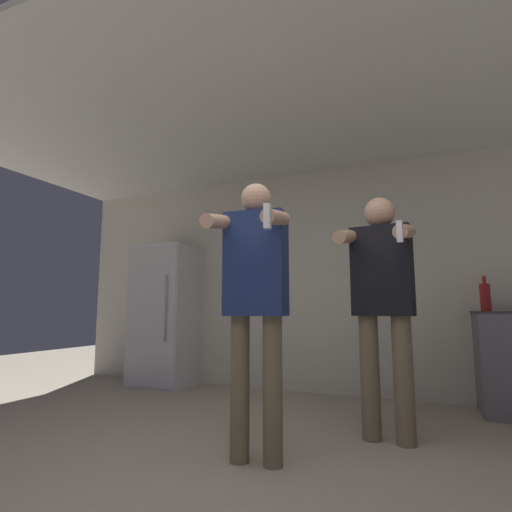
{
  "coord_description": "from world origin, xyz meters",
  "views": [
    {
      "loc": [
        0.92,
        -1.55,
        0.93
      ],
      "look_at": [
        -0.08,
        0.79,
        1.27
      ],
      "focal_mm": 28.0,
      "sensor_mm": 36.0,
      "label": 1
    }
  ],
  "objects_px": {
    "person_woman_foreground": "(255,290)",
    "person_man_side": "(383,294)",
    "refrigerator": "(166,315)",
    "bottle_short_whiskey": "(485,296)"
  },
  "relations": [
    {
      "from": "refrigerator",
      "to": "person_man_side",
      "type": "relative_size",
      "value": 0.97
    },
    {
      "from": "person_woman_foreground",
      "to": "person_man_side",
      "type": "relative_size",
      "value": 0.99
    },
    {
      "from": "refrigerator",
      "to": "person_woman_foreground",
      "type": "height_order",
      "value": "person_woman_foreground"
    },
    {
      "from": "bottle_short_whiskey",
      "to": "person_woman_foreground",
      "type": "distance_m",
      "value": 2.39
    },
    {
      "from": "bottle_short_whiskey",
      "to": "refrigerator",
      "type": "bearing_deg",
      "value": -179.79
    },
    {
      "from": "person_woman_foreground",
      "to": "person_man_side",
      "type": "xyz_separation_m",
      "value": [
        0.7,
        0.72,
        -0.01
      ]
    },
    {
      "from": "bottle_short_whiskey",
      "to": "person_woman_foreground",
      "type": "height_order",
      "value": "person_woman_foreground"
    },
    {
      "from": "person_woman_foreground",
      "to": "person_man_side",
      "type": "bearing_deg",
      "value": 45.63
    },
    {
      "from": "refrigerator",
      "to": "person_man_side",
      "type": "height_order",
      "value": "person_man_side"
    },
    {
      "from": "refrigerator",
      "to": "person_woman_foreground",
      "type": "bearing_deg",
      "value": -42.73
    }
  ]
}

